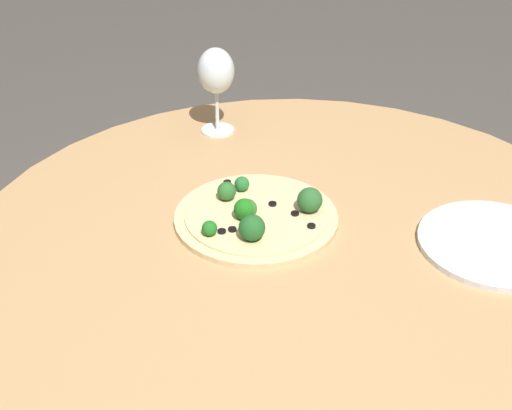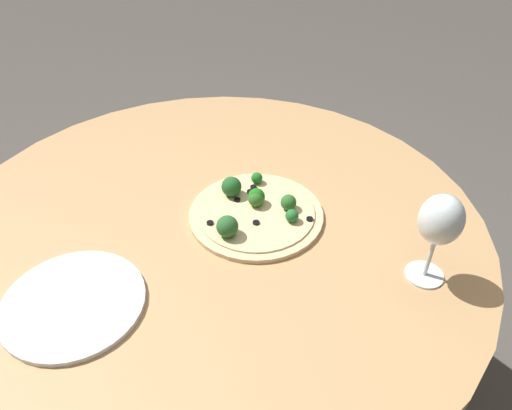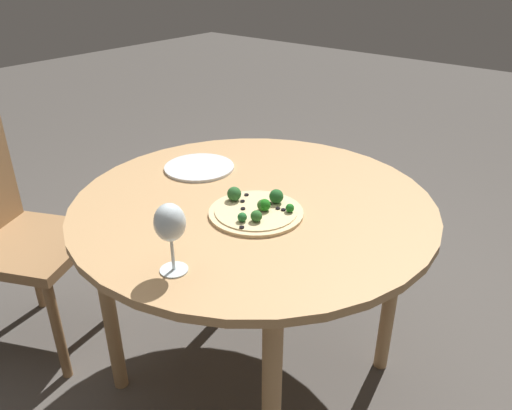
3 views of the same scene
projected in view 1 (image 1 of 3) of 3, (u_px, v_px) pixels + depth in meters
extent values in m
cylinder|color=tan|center=(301.00, 244.00, 1.17)|extent=(1.12, 1.12, 0.03)
cylinder|color=tan|center=(408.00, 274.00, 1.70)|extent=(0.05, 0.05, 0.71)
cylinder|color=tan|center=(114.00, 303.00, 1.61)|extent=(0.05, 0.05, 0.71)
cylinder|color=#997047|center=(459.00, 287.00, 1.89)|extent=(0.04, 0.04, 0.43)
cylinder|color=#DBBC89|center=(256.00, 217.00, 1.21)|extent=(0.28, 0.28, 0.01)
cylinder|color=beige|center=(256.00, 214.00, 1.20)|extent=(0.24, 0.24, 0.00)
sphere|color=#205825|center=(252.00, 228.00, 1.13)|extent=(0.04, 0.04, 0.04)
sphere|color=#2B6428|center=(227.00, 191.00, 1.23)|extent=(0.03, 0.03, 0.03)
sphere|color=#346A28|center=(247.00, 209.00, 1.18)|extent=(0.03, 0.03, 0.03)
sphere|color=#1D6B1F|center=(210.00, 228.00, 1.14)|extent=(0.03, 0.03, 0.03)
sphere|color=#285C2A|center=(310.00, 200.00, 1.20)|extent=(0.04, 0.04, 0.04)
sphere|color=#24692F|center=(242.00, 184.00, 1.26)|extent=(0.03, 0.03, 0.03)
sphere|color=#1C6D18|center=(244.00, 209.00, 1.18)|extent=(0.04, 0.04, 0.04)
cylinder|color=black|center=(293.00, 214.00, 1.20)|extent=(0.01, 0.01, 0.00)
cylinder|color=black|center=(227.00, 182.00, 1.29)|extent=(0.01, 0.01, 0.00)
cylinder|color=black|center=(222.00, 231.00, 1.15)|extent=(0.01, 0.01, 0.00)
cylinder|color=black|center=(256.00, 230.00, 1.16)|extent=(0.01, 0.01, 0.00)
cylinder|color=black|center=(273.00, 204.00, 1.22)|extent=(0.01, 0.01, 0.00)
cylinder|color=black|center=(232.00, 229.00, 1.16)|extent=(0.01, 0.01, 0.00)
cylinder|color=black|center=(311.00, 226.00, 1.17)|extent=(0.01, 0.01, 0.00)
cylinder|color=silver|center=(218.00, 130.00, 1.50)|extent=(0.07, 0.07, 0.00)
cylinder|color=silver|center=(217.00, 111.00, 1.47)|extent=(0.01, 0.01, 0.08)
ellipsoid|color=silver|center=(216.00, 71.00, 1.43)|extent=(0.08, 0.08, 0.09)
cylinder|color=silver|center=(495.00, 243.00, 1.14)|extent=(0.25, 0.25, 0.01)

